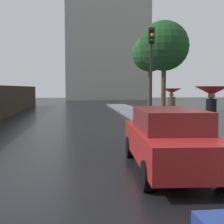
{
  "coord_description": "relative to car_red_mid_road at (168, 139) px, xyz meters",
  "views": [
    {
      "loc": [
        0.75,
        -6.09,
        1.99
      ],
      "look_at": [
        2.02,
        5.78,
        1.08
      ],
      "focal_mm": 49.53,
      "sensor_mm": 36.0,
      "label": 1
    }
  ],
  "objects": [
    {
      "name": "street_tree_far",
      "position": [
        3.79,
        14.08,
        4.15
      ],
      "size": [
        3.48,
        3.48,
        6.69
      ],
      "color": "#4C3823",
      "rests_on": "ground"
    },
    {
      "name": "street_tree_near",
      "position": [
        3.86,
        18.68,
        4.14
      ],
      "size": [
        3.09,
        3.09,
        6.49
      ],
      "color": "#4C3823",
      "rests_on": "ground"
    },
    {
      "name": "pedestrian_with_umbrella_near",
      "position": [
        2.45,
        7.8,
        0.81
      ],
      "size": [
        0.99,
        0.99,
        1.85
      ],
      "rotation": [
        0.0,
        0.0,
        2.98
      ],
      "color": "black",
      "rests_on": "sidewalk_strip"
    },
    {
      "name": "car_red_mid_road",
      "position": [
        0.0,
        0.0,
        0.0
      ],
      "size": [
        1.89,
        4.55,
        1.5
      ],
      "rotation": [
        0.0,
        0.0,
        -0.05
      ],
      "color": "maroon",
      "rests_on": "ground"
    },
    {
      "name": "traffic_light",
      "position": [
        1.33,
        7.51,
        2.62
      ],
      "size": [
        0.26,
        0.39,
        4.74
      ],
      "color": "black",
      "rests_on": "sidewalk_strip"
    },
    {
      "name": "ground",
      "position": [
        -2.89,
        -1.1,
        -0.78
      ],
      "size": [
        120.0,
        120.0,
        0.0
      ],
      "primitive_type": "plane",
      "color": "black"
    },
    {
      "name": "distant_tower",
      "position": [
        2.78,
        47.48,
        13.57
      ],
      "size": [
        14.75,
        7.09,
        28.69
      ],
      "color": "#9E9993",
      "rests_on": "ground"
    },
    {
      "name": "pedestrian_with_umbrella_far",
      "position": [
        2.12,
        2.4,
        0.93
      ],
      "size": [
        1.09,
        1.09,
        1.92
      ],
      "rotation": [
        0.0,
        0.0,
        -0.24
      ],
      "color": "black",
      "rests_on": "sidewalk_strip"
    }
  ]
}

